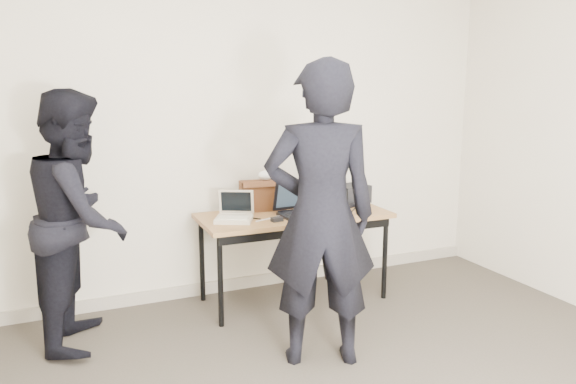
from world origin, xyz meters
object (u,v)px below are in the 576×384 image
laptop_beige (235,215)px  equipment_box (352,194)px  person_typist (320,216)px  desk (295,221)px  person_observer (79,219)px  laptop_center (299,207)px  laptop_right (336,197)px  leather_satchel (263,195)px

laptop_beige → equipment_box: 1.15m
equipment_box → person_typist: bearing=-127.6°
desk → equipment_box: (0.63, 0.19, 0.13)m
person_typist → person_observer: (-1.34, 0.91, -0.09)m
laptop_center → equipment_box: bearing=17.5°
laptop_right → equipment_box: (0.16, 0.01, 0.02)m
laptop_center → equipment_box: size_ratio=1.34×
leather_satchel → equipment_box: leather_satchel is taller
desk → equipment_box: 0.67m
person_observer → equipment_box: bearing=-68.9°
person_observer → desk: bearing=-73.3°
laptop_beige → laptop_right: bearing=38.1°
laptop_right → laptop_center: bearing=-174.9°
equipment_box → person_typist: (-0.89, -1.15, 0.15)m
desk → laptop_beige: laptop_beige is taller
desk → laptop_right: size_ratio=3.33×
leather_satchel → desk: bearing=-46.0°
laptop_beige → person_observer: bearing=-150.2°
desk → laptop_right: 0.51m
person_typist → laptop_right: bearing=-103.1°
laptop_right → person_observer: bearing=165.4°
laptop_beige → person_observer: size_ratio=0.21×
equipment_box → desk: bearing=-163.1°
desk → person_typist: 1.04m
person_typist → laptop_beige: bearing=-56.5°
desk → laptop_center: size_ratio=4.31×
equipment_box → person_observer: person_observer is taller
laptop_beige → person_typist: 1.00m
laptop_center → equipment_box: laptop_center is taller
laptop_beige → laptop_right: laptop_right is taller
laptop_beige → person_typist: person_typist is taller
leather_satchel → equipment_box: bearing=3.1°
desk → equipment_box: equipment_box is taller
laptop_right → equipment_box: laptop_right is taller
laptop_center → laptop_beige: bearing=172.8°
equipment_box → leather_satchel: bearing=177.5°
equipment_box → person_typist: size_ratio=0.14×
laptop_beige → leather_satchel: (0.32, 0.23, 0.08)m
person_observer → leather_satchel: bearing=-64.0°
person_observer → person_typist: bearing=-109.3°
laptop_center → desk: bearing=112.4°
leather_satchel → person_observer: (-1.42, -0.28, 0.01)m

